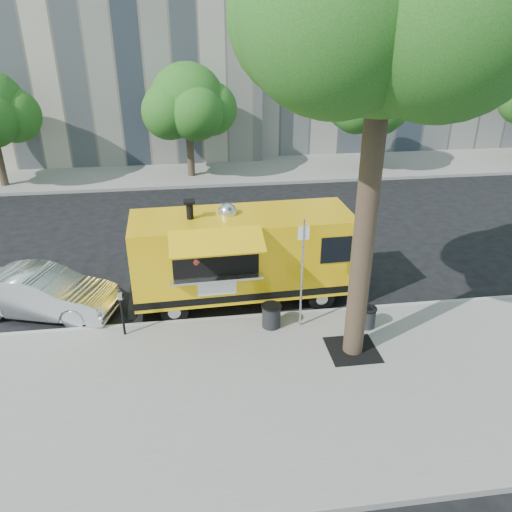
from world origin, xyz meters
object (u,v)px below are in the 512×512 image
at_px(food_truck, 242,255).
at_px(sign_post, 302,268).
at_px(parking_meter, 121,306).
at_px(far_tree_b, 187,101).
at_px(trash_bin_right, 367,316).
at_px(sedan, 43,293).
at_px(far_tree_c, 369,101).
at_px(trash_bin_left, 271,315).

bearing_deg(food_truck, sign_post, -54.09).
distance_m(sign_post, food_truck, 2.21).
height_order(sign_post, parking_meter, sign_post).
bearing_deg(sign_post, far_tree_b, 100.15).
bearing_deg(trash_bin_right, parking_meter, 175.54).
height_order(parking_meter, food_truck, food_truck).
xyz_separation_m(food_truck, sedan, (-5.50, 0.04, -0.82)).
bearing_deg(far_tree_c, trash_bin_right, -108.31).
bearing_deg(sedan, parking_meter, -107.24).
relative_size(far_tree_b, food_truck, 0.85).
height_order(parking_meter, sedan, parking_meter).
height_order(food_truck, trash_bin_right, food_truck).
xyz_separation_m(far_tree_b, parking_meter, (-2.00, -14.05, -2.85)).
bearing_deg(food_truck, parking_meter, -156.69).
xyz_separation_m(far_tree_c, trash_bin_left, (-7.21, -13.89, -3.23)).
bearing_deg(trash_bin_left, far_tree_c, 62.58).
xyz_separation_m(sign_post, food_truck, (-1.34, 1.72, -0.37)).
distance_m(far_tree_b, sedan, 13.59).
distance_m(food_truck, sedan, 5.56).
bearing_deg(sedan, far_tree_c, -30.52).
height_order(far_tree_c, food_truck, far_tree_c).
relative_size(far_tree_b, trash_bin_right, 9.81).
height_order(parking_meter, trash_bin_left, parking_meter).
relative_size(food_truck, trash_bin_left, 10.21).
distance_m(sedan, trash_bin_right, 8.82).
relative_size(parking_meter, food_truck, 0.21).
bearing_deg(parking_meter, sedan, 145.82).
bearing_deg(trash_bin_left, trash_bin_right, -8.04).
xyz_separation_m(sedan, trash_bin_right, (8.58, -2.05, -0.21)).
distance_m(parking_meter, trash_bin_left, 3.83).
height_order(far_tree_c, sedan, far_tree_c).
distance_m(parking_meter, food_truck, 3.59).
bearing_deg(far_tree_b, sedan, -108.95).
height_order(sign_post, trash_bin_left, sign_post).
xyz_separation_m(sedan, trash_bin_left, (6.09, -1.69, -0.18)).
bearing_deg(parking_meter, sign_post, -2.52).
bearing_deg(trash_bin_right, far_tree_b, 106.43).
distance_m(far_tree_b, trash_bin_right, 15.53).
distance_m(sign_post, parking_meter, 4.64).
height_order(far_tree_b, trash_bin_left, far_tree_b).
bearing_deg(sign_post, trash_bin_right, -9.50).
xyz_separation_m(sign_post, trash_bin_right, (1.74, -0.29, -1.40)).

